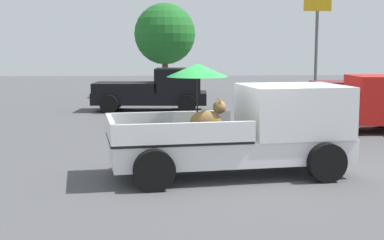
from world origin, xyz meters
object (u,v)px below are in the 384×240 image
pickup_truck_far (351,105)px  pickup_truck_red (155,90)px  parked_sedan_near (339,96)px  motel_sign (317,25)px  pickup_truck_main (250,129)px

pickup_truck_far → pickup_truck_red: bearing=135.8°
parked_sedan_near → motel_sign: motel_sign is taller
motel_sign → parked_sedan_near: bearing=-96.6°
pickup_truck_far → motel_sign: size_ratio=0.89×
pickup_truck_main → pickup_truck_red: pickup_truck_main is taller
pickup_truck_far → motel_sign: 11.14m
pickup_truck_red → parked_sedan_near: (7.44, -1.64, -0.13)m
parked_sedan_near → motel_sign: bearing=-102.0°
pickup_truck_far → parked_sedan_near: pickup_truck_far is taller
pickup_truck_red → pickup_truck_main: bearing=-75.6°
pickup_truck_main → parked_sedan_near: pickup_truck_main is taller
pickup_truck_red → parked_sedan_near: pickup_truck_red is taller
pickup_truck_red → pickup_truck_far: size_ratio=1.02×
pickup_truck_main → pickup_truck_red: size_ratio=1.07×
pickup_truck_main → pickup_truck_far: pickup_truck_main is taller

